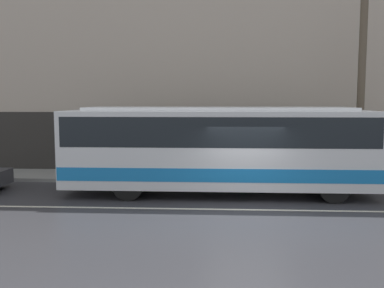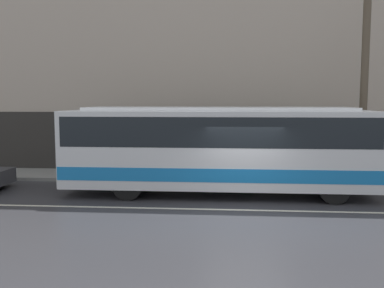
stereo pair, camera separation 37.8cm
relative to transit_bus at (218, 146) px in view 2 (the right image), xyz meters
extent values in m
plane|color=#333338|center=(0.88, -2.14, -1.75)|extent=(60.00, 60.00, 0.00)
cube|color=gray|center=(0.88, 3.09, -1.68)|extent=(60.00, 2.47, 0.14)
cube|color=#B7A899|center=(0.88, 4.48, 5.03)|extent=(60.00, 0.30, 13.56)
cube|color=#2D2B28|center=(0.88, 4.31, -0.35)|extent=(60.00, 0.06, 2.80)
cube|color=beige|center=(0.88, -2.14, -1.75)|extent=(54.00, 0.14, 0.01)
cube|color=silver|center=(-0.01, 0.00, -0.08)|extent=(10.80, 2.53, 2.64)
cube|color=#1972BF|center=(-0.01, 0.00, -0.85)|extent=(10.75, 2.55, 0.45)
cube|color=black|center=(-0.01, 0.00, 0.55)|extent=(10.48, 2.55, 1.00)
cube|color=orange|center=(5.34, 0.00, 1.05)|extent=(0.12, 1.90, 0.28)
cube|color=silver|center=(-0.01, 0.00, 1.30)|extent=(9.18, 2.15, 0.12)
cylinder|color=black|center=(3.79, -1.10, -1.24)|extent=(1.02, 0.28, 1.02)
cylinder|color=black|center=(3.79, 1.10, -1.24)|extent=(1.02, 0.28, 1.02)
cylinder|color=black|center=(-3.01, -1.10, -1.24)|extent=(1.02, 0.28, 1.02)
cylinder|color=black|center=(-3.01, 1.10, -1.24)|extent=(1.02, 0.28, 1.02)
cylinder|color=brown|center=(5.67, 2.38, 2.25)|extent=(0.30, 0.30, 7.73)
cylinder|color=#1E5933|center=(1.14, 2.83, -0.90)|extent=(0.36, 0.36, 1.42)
sphere|color=tan|center=(1.14, 2.83, -0.06)|extent=(0.26, 0.26, 0.26)
camera|label=1|loc=(-0.09, -15.06, 1.62)|focal=40.00mm
camera|label=2|loc=(0.29, -15.03, 1.62)|focal=40.00mm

